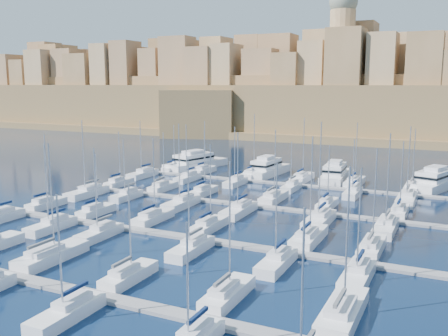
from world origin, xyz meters
The scene contains 50 objects.
ground centered at (0.00, 0.00, 0.00)m, with size 600.00×600.00×0.00m, color black.
pontoon_near centered at (0.00, -34.00, 0.20)m, with size 84.00×2.00×0.40m, color slate.
pontoon_mid_near centered at (0.00, -12.00, 0.20)m, with size 84.00×2.00×0.40m, color slate.
pontoon_mid_far centered at (0.00, 10.00, 0.20)m, with size 84.00×2.00×0.40m, color slate.
pontoon_far centered at (0.00, 32.00, 0.20)m, with size 84.00×2.00×0.40m, color slate.
sailboat_2 centered at (-13.40, -27.78, 0.77)m, with size 3.21×10.70×15.46m.
sailboat_3 centered at (-0.47, -28.90, 0.72)m, with size 2.53×8.42×11.66m.
sailboat_4 centered at (11.96, -28.63, 0.75)m, with size 2.69×8.96×15.04m.
sailboat_5 centered at (23.81, -27.80, 0.77)m, with size 3.19×10.65×15.22m.
sailboat_9 centered at (-0.09, -39.22, 0.73)m, with size 2.60×8.67×12.79m.
sailboat_12 centered at (-34.96, -6.97, 0.74)m, with size 2.48×8.28×13.73m.
sailboat_13 centered at (-23.37, -7.09, 0.71)m, with size 2.41×8.03×10.99m.
sailboat_14 centered at (-11.92, -6.57, 0.74)m, with size 2.73×9.09×14.08m.
sailboat_15 centered at (-1.45, -6.73, 0.74)m, with size 2.63×8.76×13.70m.
sailboat_16 centered at (14.21, -5.95, 0.77)m, with size 3.11×10.36×15.53m.
sailboat_17 centered at (23.10, -6.57, 0.75)m, with size 2.72×9.08×14.36m.
sailboat_19 centered at (-23.47, -17.38, 0.74)m, with size 2.70×8.99×13.98m.
sailboat_20 centered at (-14.23, -17.16, 0.74)m, with size 2.56×8.54×13.71m.
sailboat_21 centered at (1.34, -17.41, 0.73)m, with size 2.72×9.05×12.96m.
sailboat_22 centered at (13.47, -17.41, 0.74)m, with size 2.72×9.05×13.53m.
sailboat_23 centered at (23.32, -17.62, 0.74)m, with size 2.84×9.48×13.65m.
sailboat_24 centered at (-35.19, 14.95, 0.72)m, with size 2.43×8.11×12.42m.
sailboat_25 centered at (-23.82, 15.19, 0.73)m, with size 2.58×8.59×12.69m.
sailboat_26 centered at (-13.92, 15.08, 0.73)m, with size 2.51×8.37×13.35m.
sailboat_27 centered at (1.00, 15.75, 0.75)m, with size 2.92×9.73×14.20m.
sailboat_28 centered at (11.65, 14.98, 0.72)m, with size 2.45×8.18×11.89m.
sailboat_29 centered at (24.23, 15.26, 0.73)m, with size 2.62×8.75×13.16m.
sailboat_30 centered at (-34.63, 3.87, 0.77)m, with size 3.15×10.52×15.70m.
sailboat_31 centered at (-25.76, 5.01, 0.72)m, with size 2.46×8.19×12.30m.
sailboat_32 centered at (-12.80, 4.21, 0.76)m, with size 2.94×9.81×15.74m.
sailboat_33 centered at (-1.09, 3.99, 0.76)m, with size 3.08×10.27×14.71m.
sailboat_34 centered at (13.20, 3.79, 0.78)m, with size 3.20×10.67×16.97m.
sailboat_35 centered at (23.50, 4.21, 0.76)m, with size 2.95×9.83×15.54m.
sailboat_36 centered at (-34.46, 37.06, 0.72)m, with size 2.50×8.33×12.29m.
sailboat_37 centered at (-25.59, 37.39, 0.74)m, with size 2.70×9.00×13.57m.
sailboat_38 centered at (-12.24, 37.73, 0.76)m, with size 2.91×9.69×15.61m.
sailboat_39 centered at (0.03, 38.05, 0.76)m, with size 3.10×10.35×15.05m.
sailboat_40 centered at (12.14, 38.01, 0.76)m, with size 3.08×10.27×14.31m.
sailboat_41 centered at (24.29, 37.43, 0.74)m, with size 2.73×9.08×13.43m.
sailboat_42 centered at (-36.54, 26.21, 0.75)m, with size 2.95×9.83×14.02m.
sailboat_43 centered at (-24.16, 26.63, 0.74)m, with size 2.69×8.97×13.59m.
sailboat_44 centered at (-12.01, 26.85, 0.74)m, with size 2.56×8.52×13.52m.
sailboat_45 centered at (0.96, 27.12, 0.71)m, with size 2.39×7.98×10.84m.
sailboat_46 centered at (14.00, 26.82, 0.72)m, with size 2.58×8.59×12.04m.
sailboat_47 centered at (24.43, 25.76, 0.77)m, with size 3.22×10.73×14.99m.
motor_yacht_a centered at (-31.19, 42.97, 1.73)m, with size 10.53×20.54×5.25m.
motor_yacht_b centered at (-9.99, 41.53, 1.73)m, with size 6.40×17.08×5.25m.
motor_yacht_c centered at (7.00, 41.27, 1.73)m, with size 5.92×16.47×5.25m.
motor_yacht_d centered at (28.71, 42.41, 1.73)m, with size 11.28×19.32×5.25m.
fortified_city centered at (-0.19, 155.26, 14.74)m, with size 460.00×108.95×59.52m.
Camera 1 is at (32.86, -73.31, 22.44)m, focal length 40.00 mm.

